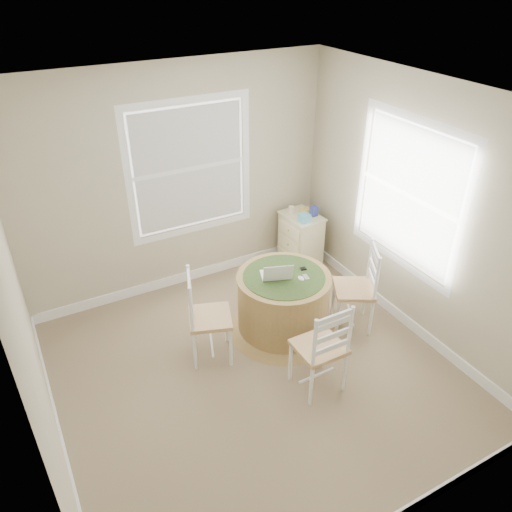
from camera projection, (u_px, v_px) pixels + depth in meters
room at (262, 245)px, 4.35m from camera, size 3.64×3.64×2.64m
round_table at (283, 301)px, 5.19m from camera, size 1.15×1.15×0.69m
chair_left at (210, 317)px, 4.81m from camera, size 0.52×0.53×0.95m
chair_near at (319, 346)px, 4.45m from camera, size 0.42×0.40×0.95m
chair_right at (354, 289)px, 5.21m from camera, size 0.55×0.56×0.95m
laptop at (276, 275)px, 5.01m from camera, size 0.37×0.35×0.21m
mouse at (301, 278)px, 4.99m from camera, size 0.07×0.10×0.03m
phone at (306, 277)px, 5.01m from camera, size 0.06×0.10×0.02m
keys at (303, 269)px, 5.14m from camera, size 0.07×0.06×0.02m
corner_chest at (300, 240)px, 6.34m from camera, size 0.43×0.55×0.70m
tissue_box at (304, 217)px, 6.01m from camera, size 0.13×0.13×0.10m
box_yellow at (305, 211)px, 6.19m from camera, size 0.16×0.11×0.06m
box_blue at (313, 211)px, 6.13m from camera, size 0.08×0.08×0.12m
cup_cream at (292, 210)px, 6.19m from camera, size 0.07×0.07×0.09m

